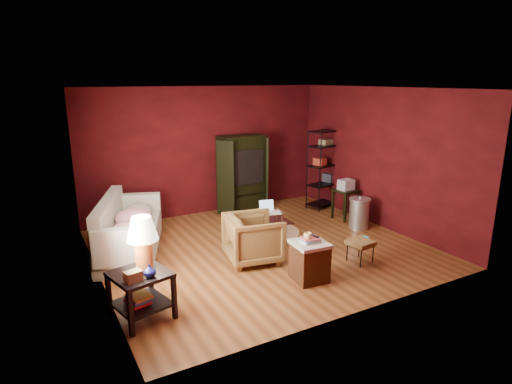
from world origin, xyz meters
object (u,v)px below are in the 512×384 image
wire_shelving (325,165)px  armchair (253,236)px  side_table (141,258)px  tv_armoire (242,172)px  sofa (128,233)px  hamper (310,260)px  laptop_desk (268,214)px

wire_shelving → armchair: bearing=-162.2°
side_table → wire_shelving: size_ratio=0.72×
side_table → tv_armoire: size_ratio=0.75×
armchair → side_table: bearing=121.8°
sofa → side_table: size_ratio=1.54×
hamper → sofa: bearing=133.6°
side_table → hamper: (2.43, -0.23, -0.46)m
armchair → wire_shelving: bearing=-46.3°
armchair → side_table: 2.21m
armchair → side_table: size_ratio=0.67×
armchair → laptop_desk: 1.28m
sofa → hamper: sofa is taller
hamper → laptop_desk: hamper is taller
side_table → tv_armoire: bearing=47.4°
wire_shelving → tv_armoire: bearing=144.4°
side_table → laptop_desk: size_ratio=1.97×
armchair → hamper: bearing=-148.5°
armchair → tv_armoire: tv_armoire is taller
hamper → tv_armoire: bearing=78.8°
sofa → laptop_desk: size_ratio=3.02×
armchair → wire_shelving: size_ratio=0.48×
armchair → tv_armoire: size_ratio=0.50×
laptop_desk → wire_shelving: size_ratio=0.36×
tv_armoire → wire_shelving: (1.84, -0.67, 0.10)m
armchair → wire_shelving: wire_shelving is taller
sofa → tv_armoire: (2.89, 1.38, 0.51)m
laptop_desk → tv_armoire: tv_armoire is taller
armchair → wire_shelving: 3.60m
armchair → side_table: (-2.03, -0.80, 0.34)m
sofa → hamper: (2.16, -2.28, -0.07)m
hamper → side_table: bearing=174.6°
laptop_desk → sofa: bearing=-174.6°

